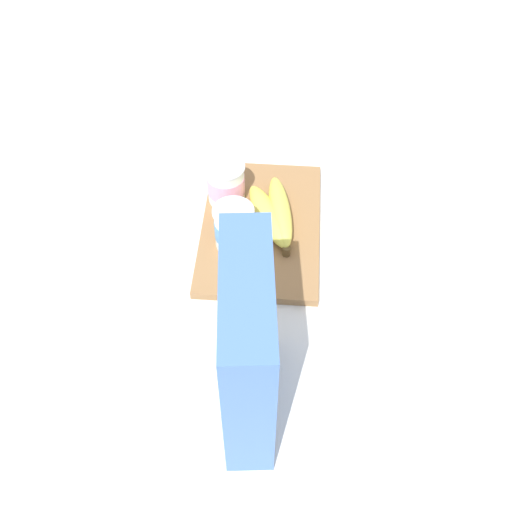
{
  "coord_description": "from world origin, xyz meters",
  "views": [
    {
      "loc": [
        -0.73,
        -0.05,
        0.81
      ],
      "look_at": [
        -0.11,
        0.0,
        0.07
      ],
      "focal_mm": 42.94,
      "sensor_mm": 36.0,
      "label": 1
    }
  ],
  "objects_px": {
    "cereal_box": "(248,348)",
    "yogurt_cup_back": "(226,183)",
    "banana_bunch": "(275,214)",
    "cutting_board": "(261,227)",
    "yogurt_cup_front": "(234,228)"
  },
  "relations": [
    {
      "from": "cutting_board",
      "to": "yogurt_cup_front",
      "type": "relative_size",
      "value": 3.86
    },
    {
      "from": "yogurt_cup_front",
      "to": "cutting_board",
      "type": "bearing_deg",
      "value": -40.61
    },
    {
      "from": "cereal_box",
      "to": "yogurt_cup_back",
      "type": "distance_m",
      "value": 0.4
    },
    {
      "from": "yogurt_cup_front",
      "to": "banana_bunch",
      "type": "height_order",
      "value": "yogurt_cup_front"
    },
    {
      "from": "cereal_box",
      "to": "yogurt_cup_front",
      "type": "relative_size",
      "value": 3.35
    },
    {
      "from": "cutting_board",
      "to": "yogurt_cup_front",
      "type": "distance_m",
      "value": 0.08
    },
    {
      "from": "cereal_box",
      "to": "yogurt_cup_back",
      "type": "height_order",
      "value": "cereal_box"
    },
    {
      "from": "cereal_box",
      "to": "yogurt_cup_back",
      "type": "bearing_deg",
      "value": -175.18
    },
    {
      "from": "cereal_box",
      "to": "yogurt_cup_front",
      "type": "xyz_separation_m",
      "value": [
        0.28,
        0.05,
        -0.08
      ]
    },
    {
      "from": "banana_bunch",
      "to": "cutting_board",
      "type": "bearing_deg",
      "value": 115.34
    },
    {
      "from": "yogurt_cup_front",
      "to": "banana_bunch",
      "type": "xyz_separation_m",
      "value": [
        0.06,
        -0.07,
        -0.02
      ]
    },
    {
      "from": "cereal_box",
      "to": "yogurt_cup_front",
      "type": "height_order",
      "value": "cereal_box"
    },
    {
      "from": "yogurt_cup_front",
      "to": "banana_bunch",
      "type": "bearing_deg",
      "value": -47.41
    },
    {
      "from": "yogurt_cup_front",
      "to": "banana_bunch",
      "type": "distance_m",
      "value": 0.09
    },
    {
      "from": "banana_bunch",
      "to": "yogurt_cup_back",
      "type": "bearing_deg",
      "value": 61.92
    }
  ]
}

